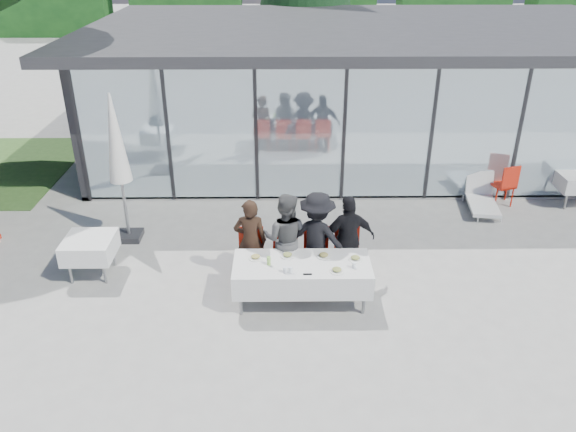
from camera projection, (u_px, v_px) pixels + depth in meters
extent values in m
plane|color=gray|center=(303.00, 300.00, 9.52)|extent=(90.00, 90.00, 0.00)
cube|color=gray|center=(361.00, 141.00, 16.66)|extent=(14.00, 8.00, 0.10)
cube|color=black|center=(349.00, 62.00, 19.44)|extent=(14.00, 0.20, 3.20)
cube|color=black|center=(121.00, 90.00, 15.89)|extent=(0.20, 8.00, 3.20)
cube|color=silver|center=(388.00, 134.00, 12.42)|extent=(13.60, 0.06, 3.10)
cube|color=#2D2D30|center=(370.00, 29.00, 14.83)|extent=(14.80, 8.80, 0.24)
cube|color=#262628|center=(80.00, 135.00, 12.35)|extent=(0.08, 0.10, 3.10)
cube|color=#262628|center=(168.00, 135.00, 12.37)|extent=(0.08, 0.10, 3.10)
cube|color=#262628|center=(256.00, 134.00, 12.39)|extent=(0.08, 0.10, 3.10)
cube|color=#262628|center=(344.00, 134.00, 12.41)|extent=(0.08, 0.10, 3.10)
cube|color=#262628|center=(431.00, 134.00, 12.43)|extent=(0.08, 0.10, 3.10)
cube|color=#262628|center=(518.00, 133.00, 12.45)|extent=(0.08, 0.10, 3.10)
cube|color=#B91D0C|center=(276.00, 146.00, 15.12)|extent=(0.45, 0.45, 0.90)
cube|color=#B91D0C|center=(330.00, 140.00, 15.58)|extent=(0.45, 0.45, 0.90)
cube|color=#B91D0C|center=(424.00, 145.00, 15.16)|extent=(0.45, 0.45, 0.90)
cube|color=#B91D0C|center=(489.00, 137.00, 15.80)|extent=(0.45, 0.45, 0.90)
cube|color=silver|center=(302.00, 274.00, 9.26)|extent=(2.26, 0.96, 0.42)
cylinder|color=gray|center=(240.00, 296.00, 9.02)|extent=(0.06, 0.06, 0.71)
cylinder|color=gray|center=(364.00, 295.00, 9.04)|extent=(0.06, 0.06, 0.71)
cylinder|color=gray|center=(243.00, 272.00, 9.65)|extent=(0.06, 0.06, 0.71)
cylinder|color=gray|center=(359.00, 272.00, 9.67)|extent=(0.06, 0.06, 0.71)
imported|color=black|center=(250.00, 241.00, 9.75)|extent=(0.58, 0.58, 1.58)
cube|color=#B91D0C|center=(251.00, 258.00, 9.88)|extent=(0.44, 0.44, 0.05)
cube|color=#B91D0C|center=(251.00, 240.00, 9.95)|extent=(0.44, 0.04, 0.55)
cylinder|color=#B91D0C|center=(241.00, 275.00, 9.83)|extent=(0.04, 0.04, 0.43)
cylinder|color=#B91D0C|center=(261.00, 275.00, 9.83)|extent=(0.04, 0.04, 0.43)
cylinder|color=#B91D0C|center=(242.00, 264.00, 10.15)|extent=(0.04, 0.04, 0.43)
cylinder|color=#B91D0C|center=(262.00, 264.00, 10.15)|extent=(0.04, 0.04, 0.43)
imported|color=#515151|center=(285.00, 238.00, 9.73)|extent=(0.97, 0.97, 1.68)
cube|color=#B91D0C|center=(285.00, 258.00, 9.89)|extent=(0.44, 0.44, 0.05)
cube|color=#B91D0C|center=(285.00, 240.00, 9.96)|extent=(0.44, 0.04, 0.55)
cylinder|color=#B91D0C|center=(275.00, 275.00, 9.83)|extent=(0.04, 0.04, 0.43)
cylinder|color=#B91D0C|center=(296.00, 275.00, 9.84)|extent=(0.04, 0.04, 0.43)
cylinder|color=#B91D0C|center=(275.00, 264.00, 10.16)|extent=(0.04, 0.04, 0.43)
cylinder|color=#B91D0C|center=(295.00, 264.00, 10.16)|extent=(0.04, 0.04, 0.43)
imported|color=black|center=(317.00, 238.00, 9.73)|extent=(1.40, 1.40, 1.69)
cube|color=#B91D0C|center=(316.00, 258.00, 9.90)|extent=(0.44, 0.44, 0.05)
cube|color=#B91D0C|center=(316.00, 240.00, 9.96)|extent=(0.44, 0.04, 0.55)
cylinder|color=#B91D0C|center=(307.00, 275.00, 9.84)|extent=(0.04, 0.04, 0.43)
cylinder|color=#B91D0C|center=(327.00, 275.00, 9.84)|extent=(0.04, 0.04, 0.43)
cylinder|color=#B91D0C|center=(306.00, 264.00, 10.16)|extent=(0.04, 0.04, 0.43)
cylinder|color=#B91D0C|center=(326.00, 264.00, 10.16)|extent=(0.04, 0.04, 0.43)
imported|color=black|center=(348.00, 239.00, 9.75)|extent=(1.13, 1.13, 1.63)
cube|color=#B91D0C|center=(347.00, 258.00, 9.90)|extent=(0.44, 0.44, 0.05)
cube|color=#B91D0C|center=(347.00, 240.00, 9.97)|extent=(0.44, 0.04, 0.55)
cylinder|color=#B91D0C|center=(338.00, 275.00, 9.84)|extent=(0.04, 0.04, 0.43)
cylinder|color=#B91D0C|center=(358.00, 274.00, 9.85)|extent=(0.04, 0.04, 0.43)
cylinder|color=#B91D0C|center=(336.00, 264.00, 10.17)|extent=(0.04, 0.04, 0.43)
cylinder|color=#B91D0C|center=(356.00, 264.00, 10.17)|extent=(0.04, 0.04, 0.43)
cylinder|color=silver|center=(256.00, 258.00, 9.29)|extent=(0.24, 0.24, 0.01)
ellipsoid|color=tan|center=(256.00, 256.00, 9.28)|extent=(0.15, 0.15, 0.05)
cylinder|color=silver|center=(287.00, 256.00, 9.35)|extent=(0.24, 0.24, 0.01)
ellipsoid|color=#4C6F29|center=(287.00, 254.00, 9.34)|extent=(0.15, 0.15, 0.05)
cylinder|color=silver|center=(324.00, 256.00, 9.35)|extent=(0.24, 0.24, 0.01)
ellipsoid|color=tan|center=(324.00, 255.00, 9.33)|extent=(0.15, 0.15, 0.05)
cylinder|color=silver|center=(355.00, 259.00, 9.26)|extent=(0.24, 0.24, 0.01)
ellipsoid|color=#4C6F29|center=(355.00, 257.00, 9.25)|extent=(0.15, 0.15, 0.05)
cylinder|color=silver|center=(337.00, 271.00, 8.94)|extent=(0.24, 0.24, 0.01)
ellipsoid|color=#4C6F29|center=(337.00, 269.00, 8.92)|extent=(0.15, 0.15, 0.05)
cylinder|color=#85BD4E|center=(269.00, 261.00, 9.09)|extent=(0.06, 0.06, 0.15)
cylinder|color=silver|center=(290.00, 270.00, 8.89)|extent=(0.07, 0.07, 0.10)
cylinder|color=silver|center=(354.00, 265.00, 9.01)|extent=(0.07, 0.07, 0.10)
cylinder|color=silver|center=(285.00, 270.00, 8.89)|extent=(0.07, 0.07, 0.10)
cube|color=black|center=(308.00, 274.00, 8.86)|extent=(0.14, 0.03, 0.01)
cube|color=silver|center=(90.00, 247.00, 10.01)|extent=(0.86, 0.86, 0.36)
cylinder|color=gray|center=(69.00, 266.00, 9.83)|extent=(0.05, 0.05, 0.72)
cylinder|color=gray|center=(103.00, 266.00, 9.84)|extent=(0.05, 0.05, 0.72)
cylinder|color=gray|center=(80.00, 249.00, 10.37)|extent=(0.05, 0.05, 0.72)
cylinder|color=gray|center=(113.00, 248.00, 10.37)|extent=(0.05, 0.05, 0.72)
cylinder|color=gray|center=(567.00, 194.00, 12.52)|extent=(0.05, 0.05, 0.72)
cylinder|color=gray|center=(556.00, 184.00, 13.05)|extent=(0.05, 0.05, 0.72)
cube|color=#B91D0C|center=(503.00, 185.00, 12.75)|extent=(0.56, 0.56, 0.05)
cube|color=#B91D0C|center=(511.00, 178.00, 12.47)|extent=(0.43, 0.18, 0.55)
cylinder|color=#B91D0C|center=(496.00, 198.00, 12.69)|extent=(0.04, 0.04, 0.43)
cylinder|color=#B91D0C|center=(512.00, 198.00, 12.69)|extent=(0.04, 0.04, 0.43)
cylinder|color=#B91D0C|center=(491.00, 192.00, 13.01)|extent=(0.04, 0.04, 0.43)
cylinder|color=#B91D0C|center=(506.00, 191.00, 13.02)|extent=(0.04, 0.04, 0.43)
cube|color=black|center=(129.00, 236.00, 11.43)|extent=(0.50, 0.50, 0.12)
cylinder|color=gray|center=(121.00, 177.00, 10.85)|extent=(0.06, 0.06, 2.70)
cone|color=silver|center=(115.00, 138.00, 10.49)|extent=(0.44, 0.44, 1.71)
cube|color=silver|center=(482.00, 204.00, 12.52)|extent=(0.77, 1.37, 0.08)
cube|color=silver|center=(480.00, 183.00, 12.88)|extent=(0.63, 0.34, 0.54)
cylinder|color=silver|center=(478.00, 219.00, 12.07)|extent=(0.04, 0.04, 0.14)
cylinder|color=silver|center=(501.00, 219.00, 12.08)|extent=(0.04, 0.04, 0.14)
cylinder|color=silver|center=(463.00, 198.00, 13.05)|extent=(0.04, 0.04, 0.14)
cylinder|color=silver|center=(484.00, 198.00, 13.06)|extent=(0.04, 0.04, 0.14)
cylinder|color=#382316|center=(304.00, 72.00, 20.68)|extent=(0.44, 0.44, 2.00)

